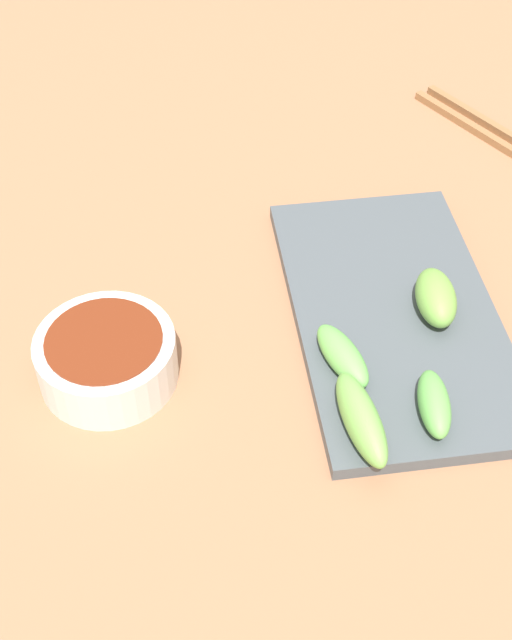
# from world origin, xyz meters

# --- Properties ---
(tabletop) EXTENTS (2.10, 2.10, 0.02)m
(tabletop) POSITION_xyz_m (0.00, 0.00, 0.01)
(tabletop) COLOR #9B6747
(tabletop) RESTS_ON ground
(sauce_bowl) EXTENTS (0.11, 0.11, 0.04)m
(sauce_bowl) POSITION_xyz_m (-0.13, -0.03, 0.04)
(sauce_bowl) COLOR silver
(sauce_bowl) RESTS_ON tabletop
(serving_plate) EXTENTS (0.16, 0.29, 0.01)m
(serving_plate) POSITION_xyz_m (0.11, 0.00, 0.03)
(serving_plate) COLOR #495055
(serving_plate) RESTS_ON tabletop
(broccoli_stalk_0) EXTENTS (0.04, 0.06, 0.03)m
(broccoli_stalk_0) POSITION_xyz_m (0.14, -0.01, 0.05)
(broccoli_stalk_0) COLOR #74AC46
(broccoli_stalk_0) RESTS_ON serving_plate
(broccoli_stalk_1) EXTENTS (0.04, 0.07, 0.02)m
(broccoli_stalk_1) POSITION_xyz_m (0.05, -0.05, 0.04)
(broccoli_stalk_1) COLOR #6ABC53
(broccoli_stalk_1) RESTS_ON serving_plate
(broccoli_stalk_2) EXTENTS (0.03, 0.06, 0.02)m
(broccoli_stalk_2) POSITION_xyz_m (0.11, -0.11, 0.04)
(broccoli_stalk_2) COLOR #66B250
(broccoli_stalk_2) RESTS_ON serving_plate
(broccoli_stalk_3) EXTENTS (0.03, 0.09, 0.03)m
(broccoli_stalk_3) POSITION_xyz_m (0.05, -0.12, 0.05)
(broccoli_stalk_3) COLOR #75B750
(broccoli_stalk_3) RESTS_ON serving_plate
(chopsticks) EXTENTS (0.14, 0.21, 0.01)m
(chopsticks) POSITION_xyz_m (0.28, 0.23, 0.02)
(chopsticks) COLOR olive
(chopsticks) RESTS_ON tabletop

